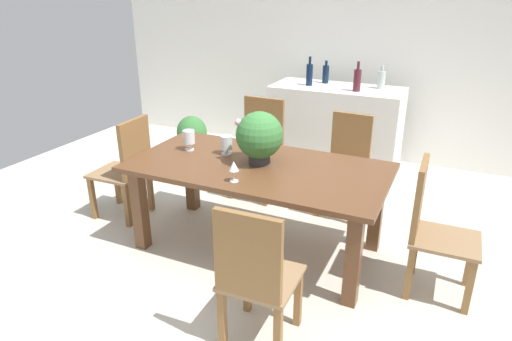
{
  "coord_description": "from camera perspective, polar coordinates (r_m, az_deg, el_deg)",
  "views": [
    {
      "loc": [
        1.37,
        -3.02,
        2.05
      ],
      "look_at": [
        -0.1,
        0.15,
        0.61
      ],
      "focal_mm": 31.75,
      "sensor_mm": 36.0,
      "label": 1
    }
  ],
  "objects": [
    {
      "name": "chair_near_right",
      "position": [
        2.65,
        -0.14,
        -12.94
      ],
      "size": [
        0.44,
        0.45,
        0.95
      ],
      "rotation": [
        0.0,
        0.0,
        3.17
      ],
      "color": "brown",
      "rests_on": "ground"
    },
    {
      "name": "dining_table",
      "position": [
        3.58,
        0.22,
        -0.98
      ],
      "size": [
        2.01,
        1.04,
        0.74
      ],
      "color": "brown",
      "rests_on": "ground"
    },
    {
      "name": "chair_far_right",
      "position": [
        4.4,
        11.33,
        1.4
      ],
      "size": [
        0.45,
        0.48,
        0.93
      ],
      "rotation": [
        0.0,
        0.0,
        -0.06
      ],
      "color": "brown",
      "rests_on": "ground"
    },
    {
      "name": "crystal_vase_center_near",
      "position": [
        3.87,
        -8.45,
        4.1
      ],
      "size": [
        0.1,
        0.1,
        0.17
      ],
      "color": "silver",
      "rests_on": "dining_table"
    },
    {
      "name": "potted_plant_floor",
      "position": [
        5.77,
        -8.07,
        4.48
      ],
      "size": [
        0.38,
        0.38,
        0.54
      ],
      "color": "#423D38",
      "rests_on": "ground"
    },
    {
      "name": "wine_bottle_green",
      "position": [
        5.25,
        6.75,
        11.98
      ],
      "size": [
        0.07,
        0.07,
        0.32
      ],
      "color": "#0F1E38",
      "rests_on": "kitchen_counter"
    },
    {
      "name": "flower_centerpiece",
      "position": [
        3.5,
        0.43,
        4.33
      ],
      "size": [
        0.37,
        0.37,
        0.42
      ],
      "color": "#333338",
      "rests_on": "dining_table"
    },
    {
      "name": "wine_bottle_tall",
      "position": [
        5.41,
        8.77,
        11.95
      ],
      "size": [
        0.07,
        0.07,
        0.26
      ],
      "color": "#0F1E38",
      "rests_on": "kitchen_counter"
    },
    {
      "name": "chair_far_left",
      "position": [
        4.67,
        0.5,
        3.53
      ],
      "size": [
        0.48,
        0.45,
        0.99
      ],
      "rotation": [
        0.0,
        0.0,
        -0.02
      ],
      "color": "brown",
      "rests_on": "ground"
    },
    {
      "name": "wine_bottle_amber",
      "position": [
        5.03,
        12.63,
        11.1
      ],
      "size": [
        0.08,
        0.08,
        0.32
      ],
      "color": "#511E28",
      "rests_on": "kitchen_counter"
    },
    {
      "name": "ground_plane",
      "position": [
        3.9,
        0.4,
        -9.38
      ],
      "size": [
        7.04,
        7.04,
        0.0
      ],
      "primitive_type": "plane",
      "color": "beige"
    },
    {
      "name": "wine_bottle_dark",
      "position": [
        5.23,
        15.5,
        10.99
      ],
      "size": [
        0.08,
        0.08,
        0.25
      ],
      "color": "#B2BFB7",
      "rests_on": "kitchen_counter"
    },
    {
      "name": "back_wall",
      "position": [
        5.83,
        11.45,
        14.54
      ],
      "size": [
        6.4,
        0.1,
        2.6
      ],
      "primitive_type": "cube",
      "color": "white",
      "rests_on": "ground"
    },
    {
      "name": "chair_head_end",
      "position": [
        4.3,
        -15.87,
        0.65
      ],
      "size": [
        0.48,
        0.44,
        0.97
      ],
      "rotation": [
        0.0,
        0.0,
        -1.54
      ],
      "color": "brown",
      "rests_on": "ground"
    },
    {
      "name": "crystal_vase_left",
      "position": [
        3.74,
        -3.76,
        3.44
      ],
      "size": [
        0.1,
        0.1,
        0.16
      ],
      "color": "silver",
      "rests_on": "dining_table"
    },
    {
      "name": "kitchen_counter",
      "position": [
        5.35,
        9.89,
        5.11
      ],
      "size": [
        1.46,
        0.64,
        0.99
      ],
      "primitive_type": "cube",
      "color": "silver",
      "rests_on": "ground"
    },
    {
      "name": "chair_foot_end",
      "position": [
        3.35,
        21.21,
        -6.38
      ],
      "size": [
        0.46,
        0.42,
        0.97
      ],
      "rotation": [
        0.0,
        0.0,
        1.58
      ],
      "color": "brown",
      "rests_on": "ground"
    },
    {
      "name": "wine_glass",
      "position": [
        3.2,
        -2.82,
        0.47
      ],
      "size": [
        0.07,
        0.07,
        0.16
      ],
      "color": "silver",
      "rests_on": "dining_table"
    }
  ]
}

